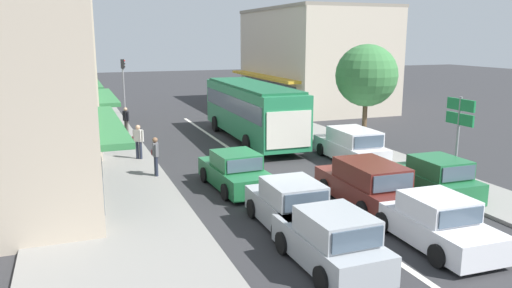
% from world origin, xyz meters
% --- Properties ---
extents(ground_plane, '(140.00, 140.00, 0.00)m').
position_xyz_m(ground_plane, '(0.00, 0.00, 0.00)').
color(ground_plane, '#2D2D30').
extents(lane_centre_line, '(0.20, 28.00, 0.01)m').
position_xyz_m(lane_centre_line, '(0.00, 4.00, 0.00)').
color(lane_centre_line, silver).
rests_on(lane_centre_line, ground).
extents(sidewalk_left, '(5.20, 44.00, 0.14)m').
position_xyz_m(sidewalk_left, '(-6.80, 6.00, 0.07)').
color(sidewalk_left, gray).
rests_on(sidewalk_left, ground).
extents(kerb_right, '(2.80, 44.00, 0.12)m').
position_xyz_m(kerb_right, '(6.20, 6.00, 0.06)').
color(kerb_right, gray).
rests_on(kerb_right, ground).
extents(shopfront_mid_block, '(8.40, 7.66, 7.98)m').
position_xyz_m(shopfront_mid_block, '(-10.18, 10.10, 3.99)').
color(shopfront_mid_block, beige).
rests_on(shopfront_mid_block, ground).
extents(shopfront_far_end, '(7.97, 8.35, 6.93)m').
position_xyz_m(shopfront_far_end, '(-10.18, 18.33, 3.46)').
color(shopfront_far_end, gray).
rests_on(shopfront_far_end, ground).
extents(building_right_far, '(9.21, 13.59, 8.13)m').
position_xyz_m(building_right_far, '(11.48, 20.32, 4.06)').
color(building_right_far, beige).
rests_on(building_right_far, ground).
extents(city_bus, '(2.92, 10.91, 3.23)m').
position_xyz_m(city_bus, '(1.86, 8.96, 1.88)').
color(city_bus, '#237A4C').
rests_on(city_bus, ground).
extents(sedan_queue_gap_filler, '(2.05, 4.28, 1.47)m').
position_xyz_m(sedan_queue_gap_filler, '(-1.95, 0.45, 0.66)').
color(sedan_queue_gap_filler, '#1E6638').
rests_on(sedan_queue_gap_filler, ground).
extents(wagon_queue_far_back, '(2.03, 4.55, 1.58)m').
position_xyz_m(wagon_queue_far_back, '(1.76, -3.03, 0.75)').
color(wagon_queue_far_back, '#561E19').
rests_on(wagon_queue_far_back, ground).
extents(hatchback_behind_bus_near, '(1.86, 3.72, 1.54)m').
position_xyz_m(hatchback_behind_bus_near, '(-1.81, -6.93, 0.71)').
color(hatchback_behind_bus_near, '#9EA3A8').
rests_on(hatchback_behind_bus_near, ground).
extents(sedan_behind_bus_mid, '(1.98, 4.24, 1.47)m').
position_xyz_m(sedan_behind_bus_mid, '(1.65, -6.69, 0.66)').
color(sedan_behind_bus_mid, silver).
rests_on(sedan_behind_bus_mid, ground).
extents(hatchback_adjacent_lane_lead, '(1.86, 3.72, 1.54)m').
position_xyz_m(hatchback_adjacent_lane_lead, '(-1.66, -4.04, 0.71)').
color(hatchback_adjacent_lane_lead, '#9EA3A8').
rests_on(hatchback_adjacent_lane_lead, ground).
extents(parked_hatchback_kerb_front, '(1.88, 3.73, 1.54)m').
position_xyz_m(parked_hatchback_kerb_front, '(4.56, -3.21, 0.71)').
color(parked_hatchback_kerb_front, '#1E6638').
rests_on(parked_hatchback_kerb_front, ground).
extents(parked_wagon_kerb_second, '(2.06, 4.56, 1.58)m').
position_xyz_m(parked_wagon_kerb_second, '(4.62, 2.70, 0.75)').
color(parked_wagon_kerb_second, silver).
rests_on(parked_wagon_kerb_second, ground).
extents(traffic_light_downstreet, '(0.32, 0.24, 4.20)m').
position_xyz_m(traffic_light_downstreet, '(-3.88, 21.27, 2.85)').
color(traffic_light_downstreet, gray).
rests_on(traffic_light_downstreet, ground).
extents(directional_road_sign, '(0.10, 1.40, 3.60)m').
position_xyz_m(directional_road_sign, '(6.09, -2.56, 2.70)').
color(directional_road_sign, gray).
rests_on(directional_road_sign, ground).
extents(street_tree_right, '(3.11, 3.11, 5.48)m').
position_xyz_m(street_tree_right, '(6.21, 4.12, 3.92)').
color(street_tree_right, brown).
rests_on(street_tree_right, ground).
extents(pedestrian_with_handbag_near, '(0.25, 0.65, 1.63)m').
position_xyz_m(pedestrian_with_handbag_near, '(-4.62, 2.90, 1.07)').
color(pedestrian_with_handbag_near, '#232838').
rests_on(pedestrian_with_handbag_near, sidewalk_left).
extents(pedestrian_browsing_midblock, '(0.60, 0.50, 1.63)m').
position_xyz_m(pedestrian_browsing_midblock, '(-4.89, 6.15, 1.07)').
color(pedestrian_browsing_midblock, '#232838').
rests_on(pedestrian_browsing_midblock, sidewalk_left).
extents(pedestrian_far_walker, '(0.35, 0.53, 1.63)m').
position_xyz_m(pedestrian_far_walker, '(-4.76, 12.46, 1.07)').
color(pedestrian_far_walker, '#4C4742').
rests_on(pedestrian_far_walker, sidewalk_left).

